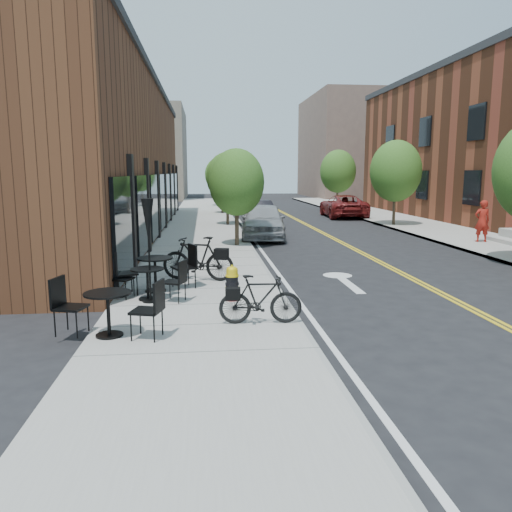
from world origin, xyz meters
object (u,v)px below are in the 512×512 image
bicycle_left (198,258)px  parked_car_b (259,212)px  bistro_set_c (155,269)px  parked_car_c (239,201)px  parked_car_far (343,206)px  pedestrian (482,221)px  bicycle_right (261,299)px  patio_umbrella (148,228)px  bistro_set_a (108,308)px  parked_car_a (264,221)px  bistro_set_b (148,279)px  fire_hydrant (232,283)px

bicycle_left → parked_car_b: parked_car_b is taller
bistro_set_c → parked_car_c: (3.90, 26.91, 0.12)m
parked_car_far → pedestrian: pedestrian is taller
bicycle_right → patio_umbrella: patio_umbrella is taller
bistro_set_a → pedestrian: 17.13m
bicycle_right → bicycle_left: bearing=19.6°
parked_car_a → parked_car_far: parked_car_a is taller
bicycle_left → parked_car_far: 21.69m
bistro_set_a → parked_car_far: 26.43m
bistro_set_b → parked_car_a: 11.88m
patio_umbrella → parked_car_b: size_ratio=0.56×
bistro_set_b → parked_car_b: bearing=96.5°
patio_umbrella → parked_car_a: 12.07m
bicycle_left → bistro_set_a: size_ratio=1.01×
bistro_set_a → bistro_set_b: (0.41, 2.54, -0.05)m
bicycle_right → parked_car_b: parked_car_b is taller
bicycle_left → bistro_set_b: bearing=-12.0°
patio_umbrella → parked_car_b: (4.42, 17.78, -1.10)m
fire_hydrant → bistro_set_a: 3.29m
bicycle_left → bistro_set_c: (-1.02, -1.16, -0.05)m
bicycle_left → parked_car_c: 25.91m
bistro_set_c → pedestrian: size_ratio=1.17×
pedestrian → parked_car_c: bearing=-59.0°
bistro_set_a → bistro_set_c: size_ratio=0.97×
bistro_set_c → pedestrian: (12.73, 7.51, 0.32)m
bistro_set_c → parked_car_far: parked_car_far is taller
fire_hydrant → bistro_set_b: 1.93m
bistro_set_a → bistro_set_c: bearing=96.5°
pedestrian → bicycle_right: bearing=51.4°
parked_car_c → fire_hydrant: bearing=-92.9°
bicycle_right → bistro_set_c: bearing=40.5°
patio_umbrella → parked_car_b: patio_umbrella is taller
bicycle_left → parked_car_a: bearing=-180.0°
fire_hydrant → bicycle_right: (0.44, -1.87, 0.10)m
patio_umbrella → bistro_set_c: bearing=89.1°
bicycle_left → patio_umbrella: bearing=-8.2°
bistro_set_b → parked_car_b: (4.50, 17.59, 0.09)m
pedestrian → bistro_set_a: bearing=45.9°
bicycle_left → bicycle_right: (1.24, -4.06, -0.12)m
fire_hydrant → parked_car_b: parked_car_b is taller
bicycle_left → pedestrian: 13.32m
parked_car_b → parked_car_far: (6.09, 3.90, 0.07)m
fire_hydrant → parked_car_far: bearing=55.2°
bicycle_right → bistro_set_c: size_ratio=0.79×
bistro_set_a → patio_umbrella: (0.48, 2.36, 1.14)m
fire_hydrant → patio_umbrella: patio_umbrella is taller
fire_hydrant → parked_car_far: parked_car_far is taller
parked_car_c → bistro_set_b: bearing=-96.9°
parked_car_c → parked_car_far: size_ratio=1.01×
bistro_set_b → pedestrian: (12.83, 8.33, 0.39)m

